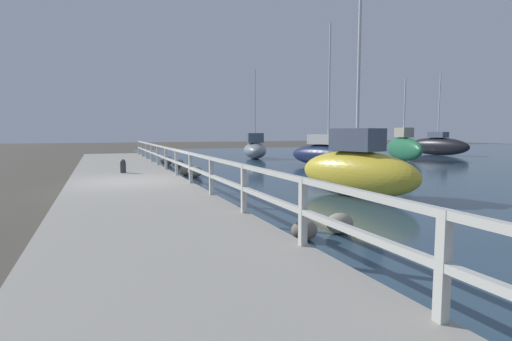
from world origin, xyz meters
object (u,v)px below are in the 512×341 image
object	(u,v)px
mooring_bollard	(123,166)
sailboat_navy	(328,154)
sailboat_black	(438,146)
sailboat_gray	(255,149)
sailboat_green	(403,147)
sailboat_yellow	(356,170)

from	to	relation	value
mooring_bollard	sailboat_navy	distance (m)	10.50
sailboat_black	sailboat_gray	size ratio (longest dim) A/B	1.07
sailboat_green	sailboat_yellow	xyz separation A→B (m)	(-11.62, -11.11, -0.08)
sailboat_green	mooring_bollard	bearing A→B (deg)	-146.45
sailboat_navy	sailboat_gray	size ratio (longest dim) A/B	1.20
sailboat_navy	sailboat_gray	bearing A→B (deg)	82.33
sailboat_yellow	sailboat_black	bearing A→B (deg)	21.94
mooring_bollard	sailboat_green	bearing A→B (deg)	13.41
sailboat_navy	sailboat_black	world-z (taller)	sailboat_navy
sailboat_gray	sailboat_navy	bearing A→B (deg)	-68.96
sailboat_navy	sailboat_yellow	xyz separation A→B (m)	(-4.27, -8.45, 0.05)
mooring_bollard	sailboat_black	world-z (taller)	sailboat_black
sailboat_navy	mooring_bollard	bearing A→B (deg)	173.41
mooring_bollard	sailboat_navy	size ratio (longest dim) A/B	0.07
sailboat_navy	sailboat_black	bearing A→B (deg)	9.10
sailboat_green	sailboat_gray	xyz separation A→B (m)	(-8.39, 5.29, -0.17)
sailboat_green	sailboat_black	distance (m)	7.69
sailboat_navy	sailboat_yellow	bearing A→B (deg)	-131.97
sailboat_yellow	sailboat_navy	bearing A→B (deg)	46.26
mooring_bollard	sailboat_gray	world-z (taller)	sailboat_gray
sailboat_navy	sailboat_yellow	world-z (taller)	sailboat_navy
mooring_bollard	sailboat_yellow	xyz separation A→B (m)	(6.11, -6.89, 0.26)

